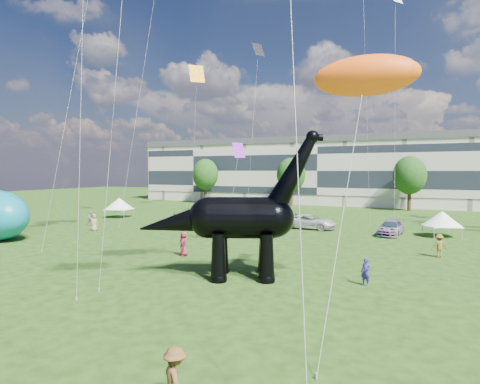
% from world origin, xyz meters
% --- Properties ---
extents(ground, '(220.00, 220.00, 0.00)m').
position_xyz_m(ground, '(0.00, 0.00, 0.00)').
color(ground, '#16330C').
rests_on(ground, ground).
extents(terrace_row, '(78.00, 11.00, 12.00)m').
position_xyz_m(terrace_row, '(-8.00, 62.00, 6.00)').
color(terrace_row, beige).
rests_on(terrace_row, ground).
extents(tree_far_left, '(5.20, 5.20, 9.44)m').
position_xyz_m(tree_far_left, '(-30.00, 53.00, 6.29)').
color(tree_far_left, '#382314').
rests_on(tree_far_left, ground).
extents(tree_mid_left, '(5.20, 5.20, 9.44)m').
position_xyz_m(tree_mid_left, '(-12.00, 53.00, 6.29)').
color(tree_mid_left, '#382314').
rests_on(tree_mid_left, ground).
extents(tree_mid_right, '(5.20, 5.20, 9.44)m').
position_xyz_m(tree_mid_right, '(8.00, 53.00, 6.29)').
color(tree_mid_right, '#382314').
rests_on(tree_mid_right, ground).
extents(dinosaur_sculpture, '(10.97, 5.95, 9.22)m').
position_xyz_m(dinosaur_sculpture, '(0.04, 4.48, 3.48)').
color(dinosaur_sculpture, black).
rests_on(dinosaur_sculpture, ground).
extents(car_silver, '(3.20, 5.18, 1.65)m').
position_xyz_m(car_silver, '(-11.61, 24.70, 0.82)').
color(car_silver, '#B8B8BD').
rests_on(car_silver, ground).
extents(car_grey, '(4.37, 2.44, 1.36)m').
position_xyz_m(car_grey, '(-4.72, 22.18, 0.68)').
color(car_grey, slate).
rests_on(car_grey, ground).
extents(car_white, '(5.91, 2.96, 1.60)m').
position_xyz_m(car_white, '(-1.20, 26.41, 0.80)').
color(car_white, silver).
rests_on(car_white, ground).
extents(car_dark, '(2.55, 5.15, 1.44)m').
position_xyz_m(car_dark, '(7.34, 25.56, 0.72)').
color(car_dark, '#595960').
rests_on(car_dark, ground).
extents(gazebo_near, '(4.76, 4.76, 2.52)m').
position_xyz_m(gazebo_near, '(11.97, 26.69, 1.77)').
color(gazebo_near, white).
rests_on(gazebo_near, ground).
extents(gazebo_left, '(4.71, 4.71, 2.72)m').
position_xyz_m(gazebo_left, '(-28.27, 26.04, 1.91)').
color(gazebo_left, white).
rests_on(gazebo_left, ground).
extents(visitors, '(47.20, 41.20, 1.89)m').
position_xyz_m(visitors, '(-0.62, 14.23, 0.90)').
color(visitors, '#302790').
rests_on(visitors, ground).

